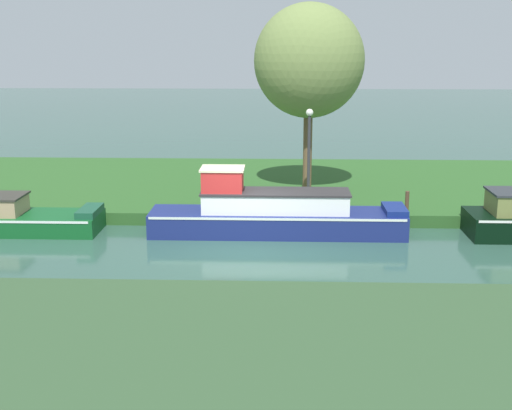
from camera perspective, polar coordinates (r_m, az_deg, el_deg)
name	(u,v)px	position (r m, az deg, el deg)	size (l,w,h in m)	color
ground_plane	(246,245)	(19.68, -0.87, -3.38)	(120.00, 120.00, 0.00)	#2D5143
riverbank_far	(255,187)	(26.39, -0.10, 1.54)	(72.00, 10.00, 0.40)	#295523
riverbank_near	(217,402)	(11.31, -3.27, -15.99)	(72.00, 10.00, 0.40)	#2F4B2C
navy_barge	(274,214)	(20.64, 1.53, -0.75)	(7.64, 1.59, 2.03)	navy
willow_tree_left	(309,61)	(24.37, 4.43, 11.79)	(3.83, 3.24, 6.57)	brown
lamp_post	(309,145)	(22.76, 4.42, 5.02)	(0.24, 0.24, 3.12)	#333338
mooring_post_near	(212,199)	(22.04, -3.64, 0.53)	(0.20, 0.20, 0.72)	#523122
mooring_post_far	(407,201)	(22.31, 12.41, 0.30)	(0.13, 0.13, 0.65)	#4C3626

